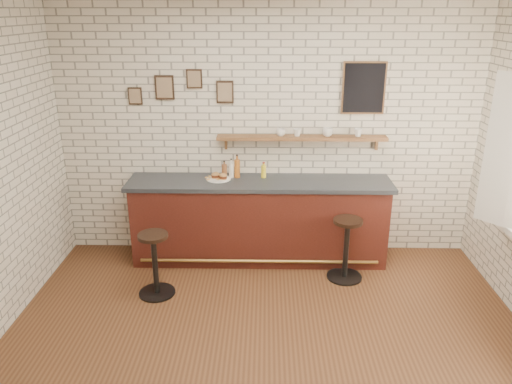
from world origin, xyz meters
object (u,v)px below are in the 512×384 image
Objects in this scene: bar_counter at (259,220)px; sandwich_plate at (219,179)px; bar_stool_left at (155,262)px; shelf_cup_a at (281,132)px; bitters_bottle_brown at (224,171)px; shelf_cup_b at (297,132)px; bitters_bottle_white at (231,170)px; bitters_bottle_amber at (237,168)px; shelf_cup_c at (328,132)px; shelf_cup_d at (358,133)px; condiment_bottle_yellow at (264,171)px; ciabatta_sandwich at (219,176)px; bar_stool_right at (346,247)px.

sandwich_plate is at bearing 175.25° from bar_counter.
bar_stool_left is 2.07m from shelf_cup_a.
shelf_cup_b is (0.86, 0.08, 0.45)m from bitters_bottle_brown.
bitters_bottle_amber is at bearing -0.00° from bitters_bottle_white.
shelf_cup_c reaches higher than shelf_cup_d.
shelf_cup_d is (1.42, 0.08, 0.42)m from bitters_bottle_amber.
shelf_cup_b is (0.39, 0.08, 0.45)m from condiment_bottle_yellow.
shelf_cup_a is 0.55m from shelf_cup_c.
shelf_cup_d reaches higher than sandwich_plate.
bar_stool_right is (1.46, -0.50, -0.67)m from ciabatta_sandwich.
condiment_bottle_yellow is (0.52, 0.08, 0.03)m from ciabatta_sandwich.
bar_stool_right is at bearing -23.96° from bitters_bottle_white.
shelf_cup_c is 0.36m from shelf_cup_d.
shelf_cup_b is at bearing 5.16° from bitters_bottle_brown.
bitters_bottle_white reaches higher than sandwich_plate.
shelf_cup_c is (0.55, 0.00, 0.01)m from shelf_cup_a.
condiment_bottle_yellow is 1.31m from bar_stool_right.
condiment_bottle_yellow is 1.20m from shelf_cup_d.
bitters_bottle_white reaches higher than ciabatta_sandwich.
shelf_cup_d is at bearing -65.72° from shelf_cup_c.
condiment_bottle_yellow is (0.38, -0.00, -0.01)m from bitters_bottle_white.
shelf_cup_d is (1.15, 0.20, 1.04)m from bar_counter.
shelf_cup_c is at bearing 14.19° from bar_counter.
bar_stool_right is at bearing -18.96° from sandwich_plate.
condiment_bottle_yellow is 1.66m from bar_stool_left.
ciabatta_sandwich is 0.89m from shelf_cup_a.
shelf_cup_a is (-0.74, 0.67, 1.15)m from bar_stool_right.
bar_stool_right is (1.47, -0.50, -0.63)m from sandwich_plate.
bitters_bottle_amber is at bearing 180.00° from condiment_bottle_yellow.
bitters_bottle_brown is 1.08× the size of condiment_bottle_yellow.
bar_stool_right is at bearing -90.55° from shelf_cup_d.
shelf_cup_b is (0.91, 0.16, 0.49)m from ciabatta_sandwich.
sandwich_plate is 2.21× the size of shelf_cup_c.
bitters_bottle_white is at bearing -174.79° from shelf_cup_a.
ciabatta_sandwich is 1.74× the size of shelf_cup_c.
bar_counter is 1.15m from shelf_cup_b.
bar_stool_left is at bearing -124.86° from bitters_bottle_brown.
bitters_bottle_amber is at bearing 138.05° from shelf_cup_b.
ciabatta_sandwich is 0.11m from bitters_bottle_brown.
shelf_cup_d reaches higher than bar_counter.
bitters_bottle_brown is 0.89× the size of bitters_bottle_white.
condiment_bottle_yellow reaches higher than ciabatta_sandwich.
bitters_bottle_amber is 1.47× the size of condiment_bottle_yellow.
bar_counter is at bearing 37.72° from bar_stool_left.
ciabatta_sandwich is at bearing 54.97° from bar_stool_left.
shelf_cup_a is 1.14× the size of shelf_cup_b.
shelf_cup_c is (1.22, 0.08, 0.46)m from bitters_bottle_brown.
bitters_bottle_white is 2.08× the size of shelf_cup_a.
bar_stool_right is at bearing -19.07° from ciabatta_sandwich.
shelf_cup_d is at bearing 5.64° from ciabatta_sandwich.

